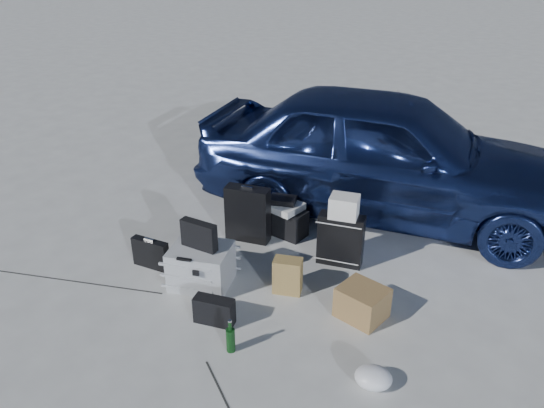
# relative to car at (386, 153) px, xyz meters

# --- Properties ---
(ground) EXTENTS (60.00, 60.00, 0.00)m
(ground) POSITION_rel_car_xyz_m (-0.51, -2.46, -0.75)
(ground) COLOR beige
(ground) RESTS_ON ground
(car) EXTENTS (4.65, 2.50, 1.50)m
(car) POSITION_rel_car_xyz_m (0.00, 0.00, 0.00)
(car) COLOR navy
(car) RESTS_ON ground
(pelican_case) EXTENTS (0.66, 0.59, 0.40)m
(pelican_case) POSITION_rel_car_xyz_m (-0.95, -2.36, -0.55)
(pelican_case) COLOR #B0B2B5
(pelican_case) RESTS_ON ground
(laptop_bag) EXTENTS (0.37, 0.10, 0.27)m
(laptop_bag) POSITION_rel_car_xyz_m (-0.95, -2.36, -0.21)
(laptop_bag) COLOR black
(laptop_bag) RESTS_ON pelican_case
(briefcase) EXTENTS (0.41, 0.12, 0.31)m
(briefcase) POSITION_rel_car_xyz_m (-1.57, -2.39, -0.60)
(briefcase) COLOR black
(briefcase) RESTS_ON ground
(suitcase_left) EXTENTS (0.51, 0.27, 0.63)m
(suitcase_left) POSITION_rel_car_xyz_m (-1.02, -1.42, -0.44)
(suitcase_left) COLOR black
(suitcase_left) RESTS_ON ground
(suitcase_right) EXTENTS (0.48, 0.26, 0.55)m
(suitcase_right) POSITION_rel_car_xyz_m (0.06, -1.35, -0.48)
(suitcase_right) COLOR black
(suitcase_right) RESTS_ON ground
(white_carton) EXTENTS (0.32, 0.28, 0.22)m
(white_carton) POSITION_rel_car_xyz_m (0.07, -1.36, -0.09)
(white_carton) COLOR silver
(white_carton) RESTS_ON suitcase_right
(duffel_bag) EXTENTS (0.64, 0.33, 0.31)m
(duffel_bag) POSITION_rel_car_xyz_m (-0.79, -1.10, -0.60)
(duffel_bag) COLOR black
(duffel_bag) RESTS_ON ground
(flat_box_white) EXTENTS (0.49, 0.40, 0.08)m
(flat_box_white) POSITION_rel_car_xyz_m (-0.77, -1.10, -0.41)
(flat_box_white) COLOR silver
(flat_box_white) RESTS_ON duffel_bag
(flat_box_black) EXTENTS (0.33, 0.28, 0.06)m
(flat_box_black) POSITION_rel_car_xyz_m (-0.76, -1.10, -0.34)
(flat_box_black) COLOR black
(flat_box_black) RESTS_ON flat_box_white
(kraft_bag) EXTENTS (0.30, 0.23, 0.35)m
(kraft_bag) POSITION_rel_car_xyz_m (-0.17, -2.06, -0.58)
(kraft_bag) COLOR olive
(kraft_bag) RESTS_ON ground
(cardboard_box) EXTENTS (0.45, 0.42, 0.29)m
(cardboard_box) POSITION_rel_car_xyz_m (0.58, -2.04, -0.60)
(cardboard_box) COLOR olive
(cardboard_box) RESTS_ON ground
(plastic_bag) EXTENTS (0.34, 0.31, 0.16)m
(plastic_bag) POSITION_rel_car_xyz_m (0.96, -2.77, -0.67)
(plastic_bag) COLOR silver
(plastic_bag) RESTS_ON ground
(messenger_bag) EXTENTS (0.37, 0.21, 0.25)m
(messenger_bag) POSITION_rel_car_xyz_m (-0.50, -2.77, -0.63)
(messenger_bag) COLOR black
(messenger_bag) RESTS_ON ground
(green_bottle) EXTENTS (0.08, 0.08, 0.30)m
(green_bottle) POSITION_rel_car_xyz_m (-0.17, -3.00, -0.60)
(green_bottle) COLOR black
(green_bottle) RESTS_ON ground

